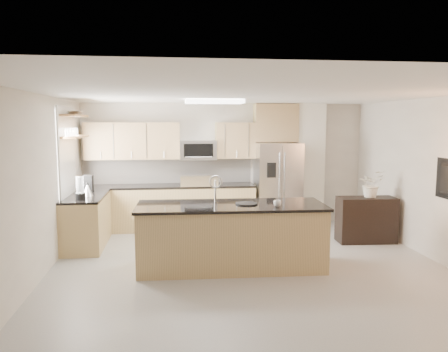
{
  "coord_description": "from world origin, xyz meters",
  "views": [
    {
      "loc": [
        -1.17,
        -6.03,
        2.2
      ],
      "look_at": [
        -0.27,
        1.3,
        1.29
      ],
      "focal_mm": 35.0,
      "sensor_mm": 36.0,
      "label": 1
    }
  ],
  "objects": [
    {
      "name": "floor",
      "position": [
        0.0,
        0.0,
        0.0
      ],
      "size": [
        6.5,
        6.5,
        0.0
      ],
      "primitive_type": "plane",
      "color": "#ACAAA3",
      "rests_on": "ground"
    },
    {
      "name": "ceiling",
      "position": [
        0.0,
        0.0,
        2.6
      ],
      "size": [
        6.0,
        6.5,
        0.02
      ],
      "primitive_type": "cube",
      "color": "white",
      "rests_on": "wall_back"
    },
    {
      "name": "wall_back",
      "position": [
        0.0,
        3.25,
        1.3
      ],
      "size": [
        6.0,
        0.02,
        2.6
      ],
      "primitive_type": "cube",
      "color": "beige",
      "rests_on": "floor"
    },
    {
      "name": "wall_front",
      "position": [
        0.0,
        -3.25,
        1.3
      ],
      "size": [
        6.0,
        0.02,
        2.6
      ],
      "primitive_type": "cube",
      "color": "beige",
      "rests_on": "floor"
    },
    {
      "name": "wall_left",
      "position": [
        -3.0,
        0.0,
        1.3
      ],
      "size": [
        0.02,
        6.5,
        2.6
      ],
      "primitive_type": "cube",
      "color": "beige",
      "rests_on": "floor"
    },
    {
      "name": "back_counter",
      "position": [
        -1.23,
        2.93,
        0.47
      ],
      "size": [
        3.55,
        0.66,
        1.44
      ],
      "color": "tan",
      "rests_on": "floor"
    },
    {
      "name": "left_counter",
      "position": [
        -2.67,
        1.85,
        0.46
      ],
      "size": [
        0.66,
        1.5,
        0.92
      ],
      "color": "tan",
      "rests_on": "floor"
    },
    {
      "name": "range",
      "position": [
        -0.6,
        2.92,
        0.47
      ],
      "size": [
        0.76,
        0.64,
        1.14
      ],
      "color": "black",
      "rests_on": "floor"
    },
    {
      "name": "upper_cabinets",
      "position": [
        -1.3,
        3.09,
        1.83
      ],
      "size": [
        3.5,
        0.33,
        0.75
      ],
      "color": "tan",
      "rests_on": "wall_back"
    },
    {
      "name": "microwave",
      "position": [
        -0.6,
        3.04,
        1.63
      ],
      "size": [
        0.76,
        0.4,
        0.4
      ],
      "color": "silver",
      "rests_on": "upper_cabinets"
    },
    {
      "name": "refrigerator",
      "position": [
        1.06,
        2.87,
        0.89
      ],
      "size": [
        0.92,
        0.78,
        1.78
      ],
      "color": "silver",
      "rests_on": "floor"
    },
    {
      "name": "partition_column",
      "position": [
        1.82,
        3.1,
        1.3
      ],
      "size": [
        0.6,
        0.3,
        2.6
      ],
      "primitive_type": "cube",
      "color": "white",
      "rests_on": "floor"
    },
    {
      "name": "window",
      "position": [
        -2.98,
        1.85,
        1.65
      ],
      "size": [
        0.04,
        1.15,
        1.65
      ],
      "color": "white",
      "rests_on": "wall_left"
    },
    {
      "name": "shelf_lower",
      "position": [
        -2.85,
        1.95,
        1.95
      ],
      "size": [
        0.3,
        1.2,
        0.04
      ],
      "primitive_type": "cube",
      "color": "#97663C",
      "rests_on": "wall_left"
    },
    {
      "name": "shelf_upper",
      "position": [
        -2.85,
        1.95,
        2.32
      ],
      "size": [
        0.3,
        1.2,
        0.04
      ],
      "primitive_type": "cube",
      "color": "#97663C",
      "rests_on": "wall_left"
    },
    {
      "name": "ceiling_fixture",
      "position": [
        -0.4,
        1.6,
        2.56
      ],
      "size": [
        1.0,
        0.5,
        0.06
      ],
      "primitive_type": "cube",
      "color": "white",
      "rests_on": "ceiling"
    },
    {
      "name": "island",
      "position": [
        -0.28,
        0.36,
        0.49
      ],
      "size": [
        2.87,
        1.13,
        1.4
      ],
      "rotation": [
        0.0,
        0.0,
        -0.04
      ],
      "color": "tan",
      "rests_on": "floor"
    },
    {
      "name": "credenza",
      "position": [
        2.4,
        1.48,
        0.42
      ],
      "size": [
        1.07,
        0.5,
        0.84
      ],
      "primitive_type": "cube",
      "rotation": [
        0.0,
        0.0,
        -0.06
      ],
      "color": "black",
      "rests_on": "floor"
    },
    {
      "name": "cup",
      "position": [
        0.37,
        0.12,
        1.02
      ],
      "size": [
        0.15,
        0.15,
        0.09
      ],
      "primitive_type": "imported",
      "rotation": [
        0.0,
        0.0,
        -0.34
      ],
      "color": "white",
      "rests_on": "island"
    },
    {
      "name": "platter",
      "position": [
        -0.04,
        0.35,
        0.99
      ],
      "size": [
        0.39,
        0.39,
        0.02
      ],
      "primitive_type": "cylinder",
      "rotation": [
        0.0,
        0.0,
        -0.19
      ],
      "color": "black",
      "rests_on": "island"
    },
    {
      "name": "blender",
      "position": [
        -2.68,
        1.39,
        1.09
      ],
      "size": [
        0.17,
        0.17,
        0.38
      ],
      "color": "black",
      "rests_on": "left_counter"
    },
    {
      "name": "kettle",
      "position": [
        -2.62,
        1.76,
        1.03
      ],
      "size": [
        0.19,
        0.19,
        0.24
      ],
      "color": "silver",
      "rests_on": "left_counter"
    },
    {
      "name": "coffee_maker",
      "position": [
        -2.69,
        2.24,
        1.07
      ],
      "size": [
        0.16,
        0.2,
        0.31
      ],
      "color": "black",
      "rests_on": "left_counter"
    },
    {
      "name": "bowl",
      "position": [
        -2.85,
        2.06,
        2.38
      ],
      "size": [
        0.36,
        0.36,
        0.08
      ],
      "primitive_type": "imported",
      "rotation": [
        0.0,
        0.0,
        -0.07
      ],
      "color": "silver",
      "rests_on": "shelf_upper"
    },
    {
      "name": "flower_vase",
      "position": [
        2.48,
        1.5,
        1.21
      ],
      "size": [
        0.83,
        0.78,
        0.75
      ],
      "primitive_type": "imported",
      "rotation": [
        0.0,
        0.0,
        0.35
      ],
      "color": "white",
      "rests_on": "credenza"
    }
  ]
}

